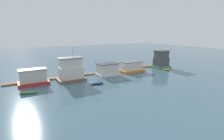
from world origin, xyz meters
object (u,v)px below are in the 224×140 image
object	(u,v)px
houseboat_white	(108,70)
dinghy_yellow	(166,69)
houseboat_brown	(71,70)
houseboat_orange	(132,67)
mooring_post_far_right	(107,70)
houseboat_green	(161,60)
dinghy_green	(28,92)
houseboat_red	(33,77)
dinghy_navy	(97,83)
mooring_post_near_left	(84,74)

from	to	relation	value
houseboat_white	dinghy_yellow	xyz separation A→B (m)	(18.76, -3.27, -1.33)
houseboat_brown	dinghy_yellow	distance (m)	28.97
houseboat_orange	mooring_post_far_right	distance (m)	7.41
houseboat_green	dinghy_green	distance (m)	39.86
houseboat_red	houseboat_brown	world-z (taller)	houseboat_brown
dinghy_yellow	mooring_post_far_right	xyz separation A→B (m)	(-17.62, 5.71, 0.49)
dinghy_yellow	houseboat_green	bearing A→B (deg)	74.24
mooring_post_far_right	houseboat_green	bearing A→B (deg)	-7.54
dinghy_navy	dinghy_yellow	xyz separation A→B (m)	(24.79, 2.59, -0.02)
houseboat_white	houseboat_red	bearing A→B (deg)	176.63
houseboat_white	dinghy_green	world-z (taller)	houseboat_white
dinghy_green	mooring_post_far_right	bearing A→B (deg)	18.83
houseboat_brown	houseboat_white	distance (m)	9.97
houseboat_orange	mooring_post_far_right	xyz separation A→B (m)	(-7.05, 2.19, -0.65)
houseboat_red	houseboat_green	bearing A→B (deg)	-1.64
houseboat_orange	houseboat_brown	bearing A→B (deg)	-179.32
houseboat_green	mooring_post_far_right	world-z (taller)	houseboat_green
dinghy_green	dinghy_navy	xyz separation A→B (m)	(13.81, -1.15, -0.01)
houseboat_white	mooring_post_near_left	distance (m)	6.44
dinghy_yellow	mooring_post_near_left	world-z (taller)	mooring_post_near_left
dinghy_yellow	mooring_post_near_left	xyz separation A→B (m)	(-24.65, 5.71, 0.43)
houseboat_orange	mooring_post_near_left	bearing A→B (deg)	171.17
mooring_post_far_right	dinghy_navy	bearing A→B (deg)	-130.81
dinghy_yellow	mooring_post_near_left	size ratio (longest dim) A/B	2.61
houseboat_white	dinghy_yellow	size ratio (longest dim) A/B	1.66
houseboat_green	houseboat_white	bearing A→B (deg)	179.97
houseboat_brown	dinghy_navy	world-z (taller)	houseboat_brown
dinghy_green	mooring_post_near_left	world-z (taller)	mooring_post_near_left
dinghy_green	mooring_post_near_left	distance (m)	15.68
houseboat_red	houseboat_green	size ratio (longest dim) A/B	1.16
houseboat_white	dinghy_green	xyz separation A→B (m)	(-19.83, -4.71, -1.31)
houseboat_green	dinghy_navy	world-z (taller)	houseboat_green
mooring_post_far_right	houseboat_orange	bearing A→B (deg)	-17.23
dinghy_yellow	mooring_post_far_right	bearing A→B (deg)	162.04
dinghy_green	houseboat_red	bearing A→B (deg)	73.98
dinghy_yellow	mooring_post_far_right	size ratio (longest dim) A/B	2.40
houseboat_red	houseboat_orange	world-z (taller)	houseboat_red
houseboat_brown	houseboat_orange	size ratio (longest dim) A/B	1.09
houseboat_orange	dinghy_yellow	world-z (taller)	houseboat_orange
houseboat_green	dinghy_yellow	distance (m)	4.07
houseboat_brown	houseboat_white	world-z (taller)	houseboat_brown
dinghy_yellow	houseboat_orange	bearing A→B (deg)	161.55
mooring_post_far_right	houseboat_brown	bearing A→B (deg)	-167.77
dinghy_navy	mooring_post_far_right	size ratio (longest dim) A/B	2.26
dinghy_green	dinghy_navy	bearing A→B (deg)	-4.76
dinghy_green	dinghy_navy	world-z (taller)	dinghy_green
houseboat_red	dinghy_yellow	size ratio (longest dim) A/B	1.85
houseboat_red	dinghy_navy	world-z (taller)	houseboat_red
houseboat_white	houseboat_orange	size ratio (longest dim) A/B	0.79
houseboat_red	dinghy_yellow	xyz separation A→B (m)	(36.94, -4.34, -1.38)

